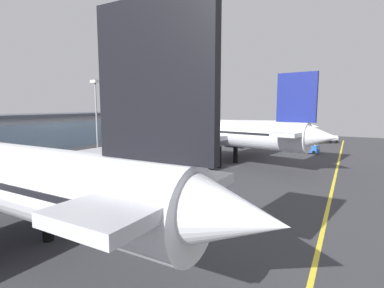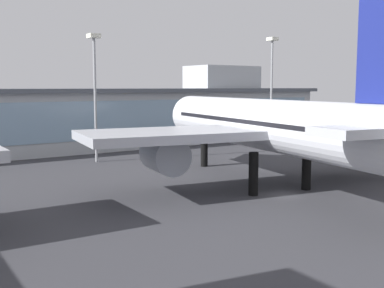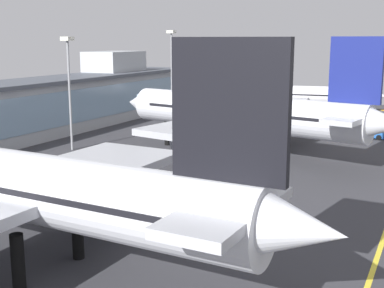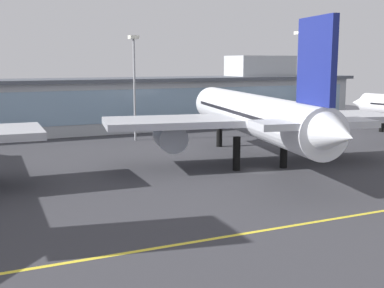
% 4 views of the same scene
% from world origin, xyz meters
% --- Properties ---
extents(ground_plane, '(180.00, 180.00, 0.00)m').
position_xyz_m(ground_plane, '(0.00, 0.00, 0.00)').
color(ground_plane, '#38383D').
extents(terminal_building, '(113.32, 14.00, 17.17)m').
position_xyz_m(terminal_building, '(1.85, 50.83, 6.51)').
color(terminal_building, '#ADB2B7').
rests_on(terminal_building, ground).
extents(airliner_near_left, '(41.38, 57.56, 20.48)m').
position_xyz_m(airliner_near_left, '(-49.86, 6.99, 7.50)').
color(airliner_near_left, black).
rests_on(airliner_near_left, ground).
extents(airliner_near_right, '(45.86, 54.71, 20.73)m').
position_xyz_m(airliner_near_right, '(1.49, 4.66, 7.59)').
color(airliner_near_right, black).
rests_on(airliner_near_right, ground).
extents(airliner_far_right, '(33.84, 46.64, 16.33)m').
position_xyz_m(airliner_far_right, '(49.76, 9.13, 5.97)').
color(airliner_far_right, black).
rests_on(airliner_far_right, ground).
extents(baggage_tug_near, '(4.50, 9.35, 2.90)m').
position_xyz_m(baggage_tug_near, '(29.71, -12.22, 1.51)').
color(baggage_tug_near, black).
rests_on(baggage_tug_near, ground).
extents(apron_light_mast_west, '(1.80, 1.80, 20.75)m').
position_xyz_m(apron_light_mast_west, '(-7.13, 35.42, 13.85)').
color(apron_light_mast_west, gray).
rests_on(apron_light_mast_west, ground).
extents(apron_light_mast_centre, '(1.80, 1.80, 22.43)m').
position_xyz_m(apron_light_mast_centre, '(32.24, 35.22, 14.79)').
color(apron_light_mast_centre, gray).
rests_on(apron_light_mast_centre, ground).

